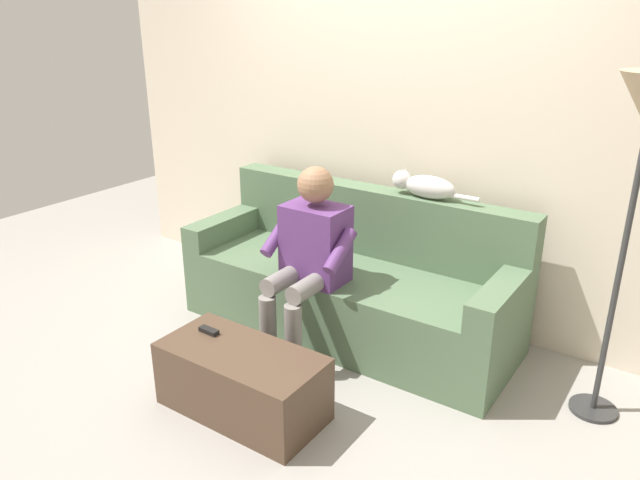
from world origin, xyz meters
The scene contains 7 objects.
ground_plane centered at (0.00, 0.60, 0.00)m, with size 8.00×8.00×0.00m, color gray.
back_wall centered at (0.00, -0.62, 1.28)m, with size 4.62×0.06×2.56m, color beige.
couch centered at (0.00, -0.14, 0.31)m, with size 2.12×0.78×0.89m.
coffee_table centered at (0.00, 0.93, 0.18)m, with size 0.86×0.42×0.36m.
person_solo_seated centered at (0.06, 0.25, 0.65)m, with size 0.52×0.52×1.14m.
cat_on_backrest centered at (-0.34, -0.39, 0.96)m, with size 0.56×0.13×0.15m.
remote_black centered at (0.26, 0.89, 0.37)m, with size 0.12×0.04×0.02m, color black.
Camera 1 is at (-1.83, 2.90, 1.98)m, focal length 34.24 mm.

